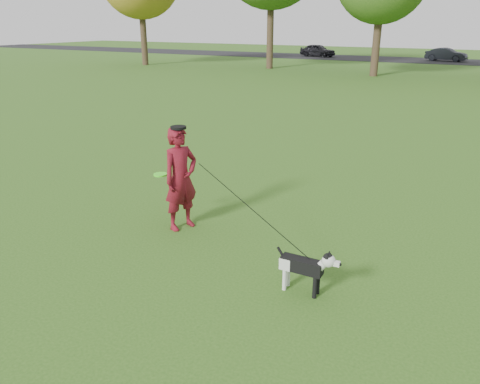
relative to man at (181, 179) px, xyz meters
The scene contains 7 objects.
ground 1.71m from the man, 20.38° to the right, with size 120.00×120.00×0.00m, color #285116.
road 39.52m from the man, 87.99° to the left, with size 120.00×7.00×0.02m, color black.
man is the anchor object (origin of this frame).
dog 2.81m from the man, 20.23° to the right, with size 0.87×0.17×0.66m.
car_left 41.12m from the man, 106.19° to the left, with size 1.40×3.47×1.18m, color black.
car_mid 39.49m from the man, 89.71° to the left, with size 1.17×3.35×1.11m, color black.
man_held_items 1.64m from the man, 17.97° to the right, with size 3.23×1.08×1.31m.
Camera 1 is at (2.95, -5.49, 3.34)m, focal length 35.00 mm.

